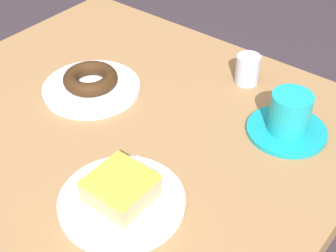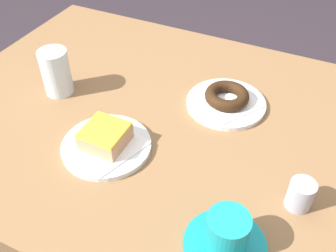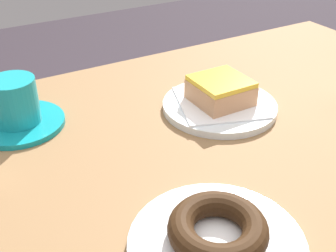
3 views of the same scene
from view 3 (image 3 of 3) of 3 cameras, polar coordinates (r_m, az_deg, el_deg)
table at (r=0.67m, az=12.92°, el=-8.58°), size 1.00×0.82×0.71m
plate_glazed_square at (r=0.72m, az=6.92°, el=2.69°), size 0.19×0.19×0.01m
napkin_glazed_square at (r=0.72m, az=6.96°, el=3.21°), size 0.17×0.17×0.00m
donut_glazed_square at (r=0.71m, az=7.07°, el=4.78°), size 0.09×0.09×0.04m
plate_chocolate_ring at (r=0.47m, az=6.53°, el=-15.52°), size 0.19×0.19×0.01m
napkin_chocolate_ring at (r=0.47m, az=6.58°, el=-14.92°), size 0.18×0.18×0.00m
donut_chocolate_ring at (r=0.46m, az=6.71°, el=-13.56°), size 0.11×0.11×0.03m
coffee_cup at (r=0.70m, az=-19.74°, el=2.35°), size 0.14×0.14×0.08m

